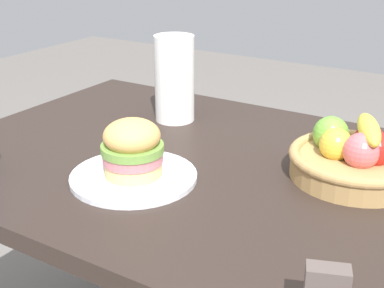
{
  "coord_description": "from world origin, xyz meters",
  "views": [
    {
      "loc": [
        0.52,
        -0.98,
        1.26
      ],
      "look_at": [
        -0.05,
        -0.05,
        0.81
      ],
      "focal_mm": 49.51,
      "sensor_mm": 36.0,
      "label": 1
    }
  ],
  "objects_px": {
    "paper_towel_roll": "(174,79)",
    "fruit_basket": "(355,157)",
    "sandwich": "(132,148)",
    "plate": "(134,177)"
  },
  "relations": [
    {
      "from": "plate",
      "to": "paper_towel_roll",
      "type": "relative_size",
      "value": 1.16
    },
    {
      "from": "plate",
      "to": "paper_towel_roll",
      "type": "height_order",
      "value": "paper_towel_roll"
    },
    {
      "from": "plate",
      "to": "sandwich",
      "type": "xyz_separation_m",
      "value": [
        0.0,
        0.0,
        0.07
      ]
    },
    {
      "from": "sandwich",
      "to": "paper_towel_roll",
      "type": "relative_size",
      "value": 0.56
    },
    {
      "from": "sandwich",
      "to": "paper_towel_roll",
      "type": "bearing_deg",
      "value": 110.14
    },
    {
      "from": "paper_towel_roll",
      "to": "fruit_basket",
      "type": "bearing_deg",
      "value": -11.35
    },
    {
      "from": "sandwich",
      "to": "paper_towel_roll",
      "type": "xyz_separation_m",
      "value": [
        -0.14,
        0.37,
        0.05
      ]
    },
    {
      "from": "plate",
      "to": "fruit_basket",
      "type": "bearing_deg",
      "value": 32.89
    },
    {
      "from": "plate",
      "to": "fruit_basket",
      "type": "height_order",
      "value": "fruit_basket"
    },
    {
      "from": "sandwich",
      "to": "fruit_basket",
      "type": "bearing_deg",
      "value": 32.89
    }
  ]
}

